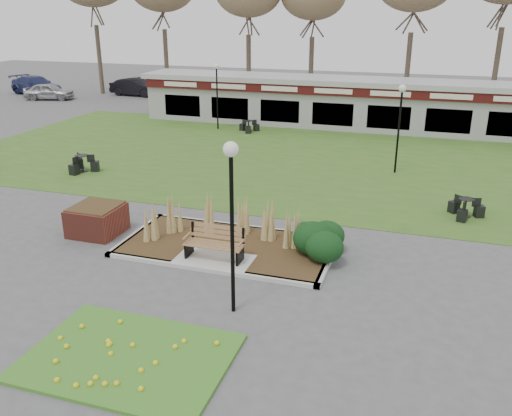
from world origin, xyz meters
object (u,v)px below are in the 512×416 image
(brick_planter, at_px, (97,219))
(park_bench, at_px, (215,243))
(bistro_set_a, at_px, (83,166))
(car_silver, at_px, (49,91))
(car_blue, at_px, (36,85))
(lamp_post_near_left, at_px, (231,191))
(bistro_set_b, at_px, (249,128))
(food_pavilion, at_px, (337,102))
(car_black, at_px, (136,87))
(lamp_post_mid_right, at_px, (401,109))
(lamp_post_far_left, at_px, (217,82))
(bistro_set_d, at_px, (465,211))

(brick_planter, bearing_deg, park_bench, -9.69)
(brick_planter, distance_m, bistro_set_a, 7.41)
(car_silver, xyz_separation_m, car_blue, (-2.72, 1.91, 0.10))
(lamp_post_near_left, bearing_deg, park_bench, 120.78)
(bistro_set_a, height_order, bistro_set_b, bistro_set_a)
(food_pavilion, xyz_separation_m, bistro_set_b, (-4.58, -3.12, -1.24))
(bistro_set_a, distance_m, car_blue, 24.91)
(bistro_set_a, distance_m, car_black, 22.02)
(brick_planter, relative_size, lamp_post_mid_right, 0.39)
(lamp_post_near_left, height_order, bistro_set_b, lamp_post_near_left)
(car_blue, bearing_deg, bistro_set_b, -92.43)
(lamp_post_far_left, bearing_deg, lamp_post_mid_right, -29.38)
(lamp_post_near_left, distance_m, lamp_post_far_left, 20.75)
(lamp_post_mid_right, height_order, bistro_set_a, lamp_post_mid_right)
(brick_planter, xyz_separation_m, food_pavilion, (4.40, 18.96, 1.00))
(food_pavilion, xyz_separation_m, lamp_post_near_left, (1.42, -22.10, 1.57))
(lamp_post_near_left, height_order, car_silver, lamp_post_near_left)
(car_black, bearing_deg, lamp_post_near_left, -141.47)
(lamp_post_near_left, bearing_deg, car_blue, 135.29)
(car_silver, xyz_separation_m, car_black, (5.50, 3.90, 0.07))
(park_bench, height_order, car_black, car_black)
(bistro_set_b, distance_m, car_blue, 22.92)
(car_blue, bearing_deg, car_silver, -106.61)
(food_pavilion, relative_size, lamp_post_mid_right, 6.41)
(lamp_post_mid_right, xyz_separation_m, bistro_set_a, (-13.19, -4.10, -2.53))
(car_silver, bearing_deg, park_bench, -149.88)
(car_black, bearing_deg, car_silver, 130.50)
(brick_planter, height_order, car_black, car_black)
(bistro_set_d, bearing_deg, bistro_set_a, 177.61)
(park_bench, distance_m, food_pavilion, 19.73)
(car_silver, bearing_deg, brick_planter, -154.91)
(car_silver, bearing_deg, bistro_set_a, -154.14)
(park_bench, relative_size, car_silver, 0.45)
(park_bench, distance_m, lamp_post_mid_right, 11.68)
(lamp_post_mid_right, relative_size, lamp_post_far_left, 1.01)
(lamp_post_far_left, bearing_deg, car_silver, 159.92)
(lamp_post_near_left, bearing_deg, bistro_set_a, 139.30)
(park_bench, distance_m, car_black, 32.12)
(food_pavilion, xyz_separation_m, lamp_post_far_left, (-6.60, -2.96, 1.31))
(lamp_post_far_left, relative_size, bistro_set_b, 3.21)
(car_black, relative_size, car_blue, 0.84)
(lamp_post_far_left, xyz_separation_m, bistro_set_b, (2.02, -0.15, -2.55))
(lamp_post_mid_right, bearing_deg, bistro_set_b, 145.99)
(lamp_post_near_left, bearing_deg, car_black, 123.39)
(lamp_post_mid_right, distance_m, car_silver, 30.15)
(lamp_post_mid_right, bearing_deg, lamp_post_near_left, -102.05)
(bistro_set_a, bearing_deg, food_pavilion, 55.64)
(brick_planter, xyz_separation_m, car_black, (-13.39, 26.00, 0.24))
(bistro_set_a, relative_size, bistro_set_d, 1.12)
(lamp_post_far_left, bearing_deg, park_bench, -68.49)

